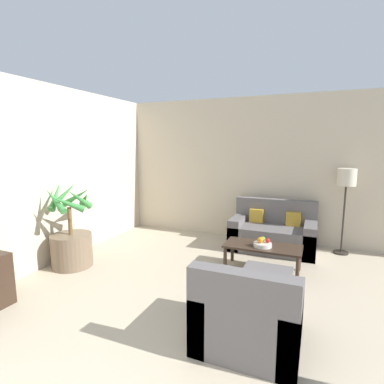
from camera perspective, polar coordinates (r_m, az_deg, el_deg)
wall_back at (r=5.74m, az=20.14°, el=3.81°), size 8.44×0.06×2.70m
wall_left at (r=4.65m, az=-30.33°, el=2.08°), size 0.06×7.42×2.70m
potted_palm at (r=4.87m, az=-21.98°, el=-8.74°), size 0.67×0.74×1.28m
sofa_loveseat at (r=5.44m, az=15.13°, el=-7.62°), size 1.41×0.77×0.85m
floor_lamp at (r=5.48m, az=27.32°, el=1.52°), size 0.29×0.29×1.43m
coffee_table at (r=4.51m, az=13.28°, el=-10.46°), size 1.09×0.49×0.38m
fruit_bowl at (r=4.43m, az=13.30°, el=-9.74°), size 0.26×0.26×0.06m
apple_red at (r=4.43m, az=14.22°, el=-8.94°), size 0.07×0.07×0.07m
apple_green at (r=4.48m, az=13.34°, el=-8.70°), size 0.07×0.07×0.07m
orange_fruit at (r=4.40m, az=12.88°, el=-8.91°), size 0.08×0.08×0.08m
armchair at (r=2.98m, az=10.79°, el=-22.19°), size 0.90×0.84×0.82m
ottoman at (r=3.74m, az=13.97°, el=-17.02°), size 0.55×0.50×0.37m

